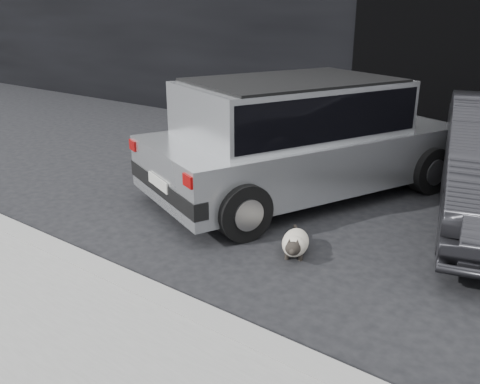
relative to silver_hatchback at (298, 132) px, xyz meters
The scene contains 6 objects.
ground 1.06m from the silver_hatchback, 75.26° to the right, with size 80.00×80.00×0.00m, color black.
garage_opening 3.61m from the silver_hatchback, 71.19° to the left, with size 4.00×0.10×2.60m, color black.
curb 3.49m from the silver_hatchback, 70.10° to the right, with size 18.00×0.25×0.12m, color gray.
silver_hatchback is the anchor object (origin of this frame).
cat_siamese 2.06m from the silver_hatchback, 59.03° to the right, with size 0.50×0.75×0.29m.
cat_white 1.67m from the silver_hatchback, 97.23° to the right, with size 0.79×0.33×0.37m.
Camera 1 is at (3.27, -5.22, 2.44)m, focal length 38.00 mm.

